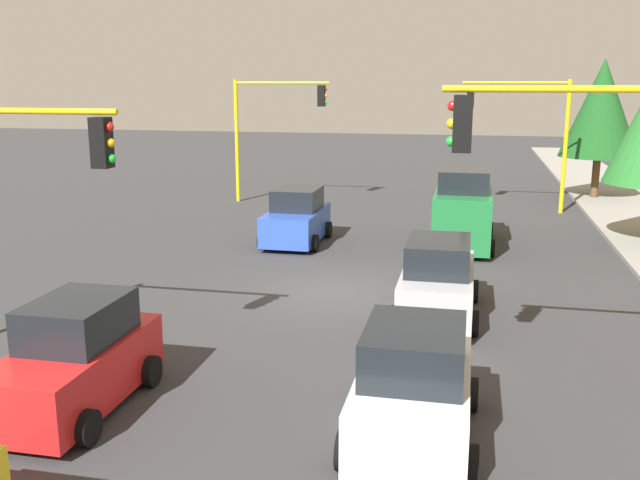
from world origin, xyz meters
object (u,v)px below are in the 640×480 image
at_px(delivery_van_green, 463,210).
at_px(car_red, 76,360).
at_px(traffic_signal_near_right, 0,181).
at_px(car_blue, 296,218).
at_px(traffic_signal_far_right, 272,117).
at_px(traffic_signal_far_left, 525,119).
at_px(car_white, 414,387).
at_px(tree_roadside_far, 601,108).
at_px(traffic_signal_near_left, 605,184).
at_px(car_silver, 438,281).

distance_m(delivery_van_green, car_red, 15.75).
distance_m(traffic_signal_near_right, car_blue, 12.52).
bearing_deg(traffic_signal_far_right, traffic_signal_far_left, 90.00).
xyz_separation_m(traffic_signal_far_left, car_blue, (8.22, -8.23, -3.19)).
relative_size(traffic_signal_near_right, traffic_signal_far_right, 0.92).
height_order(traffic_signal_near_right, car_white, traffic_signal_near_right).
bearing_deg(tree_roadside_far, car_blue, -44.52).
relative_size(traffic_signal_far_right, car_white, 1.49).
bearing_deg(tree_roadside_far, delivery_van_green, -28.47).
distance_m(delivery_van_green, car_blue, 5.90).
bearing_deg(car_white, traffic_signal_near_right, -101.12).
xyz_separation_m(tree_roadside_far, car_red, (25.78, -12.64, -3.54)).
height_order(traffic_signal_near_left, car_white, traffic_signal_near_left).
distance_m(traffic_signal_near_left, car_red, 9.56).
relative_size(traffic_signal_near_left, traffic_signal_near_right, 1.08).
xyz_separation_m(traffic_signal_far_right, tree_roadside_far, (-4.00, 15.21, 0.35)).
bearing_deg(traffic_signal_near_right, traffic_signal_far_right, -179.78).
height_order(traffic_signal_far_left, tree_roadside_far, tree_roadside_far).
xyz_separation_m(traffic_signal_far_left, car_white, (21.66, -2.91, -3.19)).
bearing_deg(traffic_signal_far_right, delivery_van_green, 50.60).
bearing_deg(car_blue, car_silver, 37.07).
bearing_deg(car_silver, car_red, -42.94).
distance_m(tree_roadside_far, car_red, 28.93).
bearing_deg(car_silver, traffic_signal_near_right, -61.22).
xyz_separation_m(car_blue, car_white, (13.44, 5.32, 0.00)).
relative_size(car_blue, car_white, 0.96).
bearing_deg(car_red, traffic_signal_far_right, -173.26).
xyz_separation_m(traffic_signal_near_right, car_silver, (-4.67, 8.50, -2.87)).
xyz_separation_m(tree_roadside_far, car_blue, (12.22, -12.02, -3.54)).
bearing_deg(car_white, car_blue, -158.41).
relative_size(traffic_signal_near_left, car_silver, 1.38).
relative_size(traffic_signal_far_right, car_blue, 1.55).
distance_m(tree_roadside_far, car_blue, 17.50).
bearing_deg(car_silver, car_blue, -142.93).
height_order(delivery_van_green, car_blue, delivery_van_green).
bearing_deg(tree_roadside_far, traffic_signal_near_left, -8.98).
height_order(traffic_signal_far_left, car_blue, traffic_signal_far_left).
xyz_separation_m(traffic_signal_near_right, tree_roadside_far, (-24.00, 15.14, 0.67)).
bearing_deg(car_white, traffic_signal_far_right, -158.54).
height_order(traffic_signal_far_left, delivery_van_green, traffic_signal_far_left).
relative_size(tree_roadside_far, car_white, 1.75).
distance_m(traffic_signal_near_right, delivery_van_green, 15.64).
distance_m(traffic_signal_far_left, car_white, 22.08).
bearing_deg(delivery_van_green, car_blue, -82.11).
height_order(delivery_van_green, car_silver, delivery_van_green).
relative_size(traffic_signal_near_right, car_silver, 1.27).
distance_m(traffic_signal_near_left, traffic_signal_far_right, 23.03).
relative_size(traffic_signal_near_right, car_white, 1.37).
distance_m(tree_roadside_far, delivery_van_green, 13.36).
relative_size(tree_roadside_far, car_silver, 1.63).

